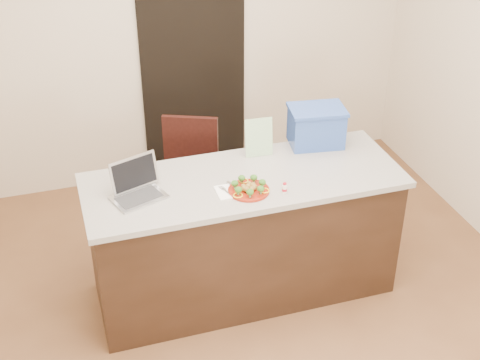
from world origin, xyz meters
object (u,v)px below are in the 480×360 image
object	(u,v)px
laptop	(137,186)
blue_box	(316,126)
plate	(249,190)
napkin	(230,191)
island	(244,236)
yogurt_bottle	(285,189)
chair	(195,171)

from	to	relation	value
laptop	blue_box	distance (m)	1.33
plate	napkin	world-z (taller)	plate
island	napkin	xyz separation A→B (m)	(-0.13, -0.13, 0.46)
island	laptop	size ratio (longest dim) A/B	5.60
yogurt_bottle	blue_box	size ratio (longest dim) A/B	0.16
island	napkin	world-z (taller)	napkin
chair	island	bearing A→B (deg)	-57.30
laptop	napkin	bearing A→B (deg)	-34.08
island	blue_box	size ratio (longest dim) A/B	4.99
island	laptop	xyz separation A→B (m)	(-0.68, 0.01, 0.52)
island	yogurt_bottle	distance (m)	0.57
yogurt_bottle	island	bearing A→B (deg)	127.83
napkin	yogurt_bottle	bearing A→B (deg)	-18.98
island	chair	distance (m)	0.82
yogurt_bottle	blue_box	bearing A→B (deg)	51.06
island	blue_box	bearing A→B (deg)	25.21
blue_box	chair	xyz separation A→B (m)	(-0.75, 0.51, -0.52)
island	plate	distance (m)	0.50
napkin	blue_box	world-z (taller)	blue_box
blue_box	laptop	bearing A→B (deg)	-159.83
blue_box	chair	distance (m)	1.05
laptop	blue_box	xyz separation A→B (m)	(1.30, 0.28, 0.08)
island	chair	xyz separation A→B (m)	(-0.14, 0.80, 0.08)
plate	yogurt_bottle	world-z (taller)	yogurt_bottle
plate	laptop	distance (m)	0.69
napkin	laptop	bearing A→B (deg)	165.35
yogurt_bottle	blue_box	xyz separation A→B (m)	(0.43, 0.53, 0.11)
napkin	yogurt_bottle	world-z (taller)	yogurt_bottle
island	blue_box	distance (m)	0.90
blue_box	chair	size ratio (longest dim) A/B	0.43
napkin	yogurt_bottle	xyz separation A→B (m)	(0.32, -0.11, 0.02)
plate	yogurt_bottle	distance (m)	0.22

